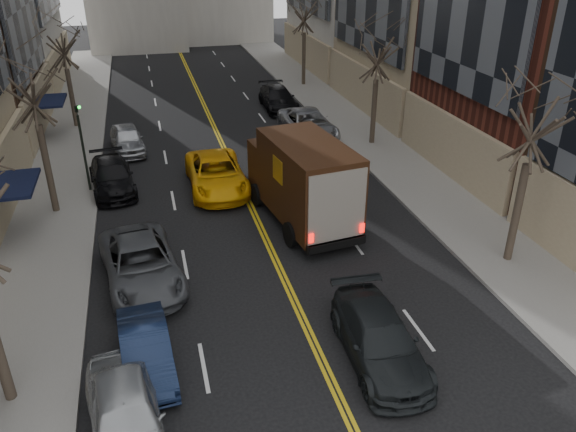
% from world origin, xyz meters
% --- Properties ---
extents(sidewalk_left, '(4.00, 66.00, 0.15)m').
position_xyz_m(sidewalk_left, '(-9.00, 27.00, 0.07)').
color(sidewalk_left, slate).
rests_on(sidewalk_left, ground).
extents(sidewalk_right, '(4.00, 66.00, 0.15)m').
position_xyz_m(sidewalk_right, '(9.00, 27.00, 0.07)').
color(sidewalk_right, slate).
rests_on(sidewalk_right, ground).
extents(tree_lf_mid, '(3.20, 3.20, 8.91)m').
position_xyz_m(tree_lf_mid, '(-8.80, 20.00, 6.60)').
color(tree_lf_mid, '#382D23').
rests_on(tree_lf_mid, sidewalk_left).
extents(tree_lf_far, '(3.20, 3.20, 8.12)m').
position_xyz_m(tree_lf_far, '(-8.80, 33.00, 6.02)').
color(tree_lf_far, '#382D23').
rests_on(tree_lf_far, sidewalk_left).
extents(tree_rt_near, '(3.20, 3.20, 8.71)m').
position_xyz_m(tree_rt_near, '(8.80, 11.00, 6.45)').
color(tree_rt_near, '#382D23').
rests_on(tree_rt_near, sidewalk_right).
extents(tree_rt_mid, '(3.20, 3.20, 8.32)m').
position_xyz_m(tree_rt_mid, '(8.80, 25.00, 6.17)').
color(tree_rt_mid, '#382D23').
rests_on(tree_rt_mid, sidewalk_right).
extents(tree_rt_far, '(3.20, 3.20, 9.11)m').
position_xyz_m(tree_rt_far, '(8.80, 40.00, 6.74)').
color(tree_rt_far, '#382D23').
rests_on(tree_rt_far, sidewalk_right).
extents(traffic_signal, '(0.29, 0.26, 4.70)m').
position_xyz_m(traffic_signal, '(-7.39, 22.00, 2.82)').
color(traffic_signal, black).
rests_on(traffic_signal, sidewalk_left).
extents(ups_truck, '(3.60, 7.36, 3.87)m').
position_xyz_m(ups_truck, '(1.92, 16.38, 1.95)').
color(ups_truck, black).
rests_on(ups_truck, ground).
extents(observer_sedan, '(2.27, 5.10, 1.45)m').
position_xyz_m(observer_sedan, '(1.69, 7.07, 0.73)').
color(observer_sedan, black).
rests_on(observer_sedan, ground).
extents(taxi, '(2.72, 5.87, 1.63)m').
position_xyz_m(taxi, '(-1.24, 20.82, 0.81)').
color(taxi, '#F1AB0A').
rests_on(taxi, ground).
extents(pedestrian, '(0.55, 0.66, 1.56)m').
position_xyz_m(pedestrian, '(1.37, 15.77, 0.78)').
color(pedestrian, black).
rests_on(pedestrian, ground).
extents(parked_lf_a, '(2.40, 4.77, 1.56)m').
position_xyz_m(parked_lf_a, '(-5.66, 5.86, 0.78)').
color(parked_lf_a, '#AAAEB2').
rests_on(parked_lf_a, ground).
extents(parked_lf_b, '(1.70, 4.11, 1.32)m').
position_xyz_m(parked_lf_b, '(-5.10, 8.39, 0.66)').
color(parked_lf_b, '#131E3B').
rests_on(parked_lf_b, ground).
extents(parked_lf_c, '(3.31, 5.88, 1.55)m').
position_xyz_m(parked_lf_c, '(-5.10, 13.16, 0.77)').
color(parked_lf_c, '#484B4F').
rests_on(parked_lf_c, ground).
extents(parked_lf_d, '(2.57, 5.14, 1.43)m').
position_xyz_m(parked_lf_d, '(-6.30, 22.02, 0.72)').
color(parked_lf_d, black).
rests_on(parked_lf_d, ground).
extents(parked_lf_e, '(2.24, 4.58, 1.51)m').
position_xyz_m(parked_lf_e, '(-5.52, 27.54, 0.75)').
color(parked_lf_e, '#AAADB2').
rests_on(parked_lf_e, ground).
extents(parked_rt_a, '(1.58, 4.07, 1.32)m').
position_xyz_m(parked_rt_a, '(5.10, 22.51, 0.66)').
color(parked_rt_a, '#494B50').
rests_on(parked_rt_a, ground).
extents(parked_rt_b, '(2.83, 5.98, 1.65)m').
position_xyz_m(parked_rt_b, '(5.45, 27.33, 0.83)').
color(parked_rt_b, '#B3B5BB').
rests_on(parked_rt_b, ground).
extents(parked_rt_c, '(2.27, 5.39, 1.55)m').
position_xyz_m(parked_rt_c, '(5.10, 33.84, 0.78)').
color(parked_rt_c, black).
rests_on(parked_rt_c, ground).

